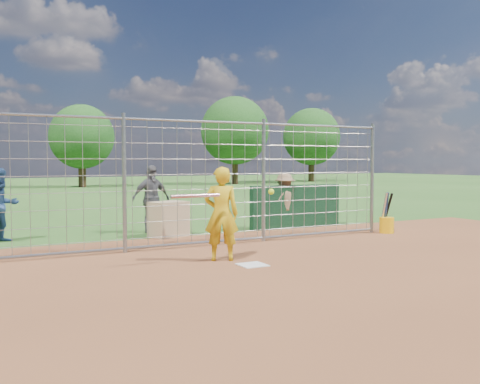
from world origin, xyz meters
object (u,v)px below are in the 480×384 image
bucket_with_bats (386,223)px  bystander_b (151,199)px  bystander_a (1,205)px  batter (221,214)px  equipment_bin (169,219)px  bystander_c (285,201)px

bucket_with_bats → bystander_b: bearing=151.0°
bystander_a → bucket_with_bats: bearing=-45.4°
batter → bystander_b: (0.10, 4.05, 0.00)m
bystander_a → equipment_bin: bearing=-41.3°
bucket_with_bats → bystander_a: bearing=161.8°
batter → bystander_b: 4.05m
bystander_a → bystander_b: 3.28m
bystander_a → bystander_c: 6.58m
bystander_c → equipment_bin: bystander_c is taller
batter → equipment_bin: 3.21m
equipment_bin → bucket_with_bats: (4.79, -1.84, -0.15)m
bystander_a → bystander_c: bearing=-34.2°
equipment_bin → bucket_with_bats: size_ratio=0.82×
bystander_b → bucket_with_bats: bearing=-35.9°
bystander_b → bystander_c: (3.25, -0.83, -0.11)m
equipment_bin → bystander_a: bearing=147.8°
bystander_c → equipment_bin: size_ratio=1.76×
bystander_c → bucket_with_bats: bearing=124.7°
bystander_c → bucket_with_bats: size_ratio=1.44×
batter → bucket_with_bats: 5.21m
bystander_c → equipment_bin: bearing=-5.7°
batter → bystander_c: bearing=-111.9°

